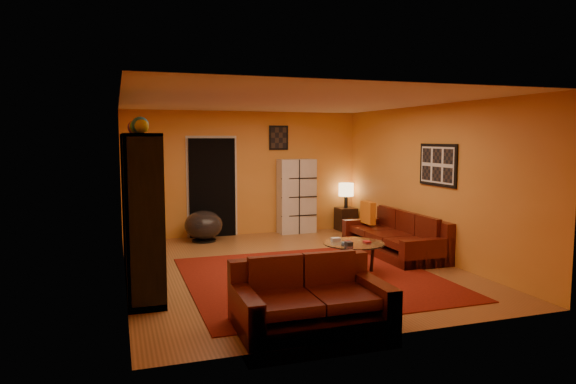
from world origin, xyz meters
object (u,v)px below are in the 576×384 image
object	(u,v)px
sofa	(398,237)
side_table	(346,219)
entertainment_unit	(140,208)
table_lamp	(346,190)
tv	(143,212)
storage_cabinet	(297,196)
coffee_table	(354,246)
bowl_chair	(204,225)
loveseat	(309,299)

from	to	relation	value
sofa	side_table	distance (m)	2.41
entertainment_unit	table_lamp	xyz separation A→B (m)	(4.52, 2.75, -0.16)
sofa	table_lamp	world-z (taller)	table_lamp
tv	storage_cabinet	size ratio (longest dim) A/B	0.57
storage_cabinet	side_table	world-z (taller)	storage_cabinet
side_table	coffee_table	bearing A→B (deg)	-113.18
sofa	storage_cabinet	bearing A→B (deg)	113.04
storage_cabinet	coffee_table	bearing A→B (deg)	-97.46
storage_cabinet	side_table	xyz separation A→B (m)	(1.15, -0.05, -0.55)
entertainment_unit	coffee_table	distance (m)	3.20
entertainment_unit	tv	bearing A→B (deg)	61.41
sofa	bowl_chair	size ratio (longest dim) A/B	3.05
sofa	coffee_table	distance (m)	1.68
sofa	coffee_table	world-z (taller)	sofa
bowl_chair	side_table	distance (m)	3.22
bowl_chair	entertainment_unit	bearing A→B (deg)	-117.76
sofa	loveseat	distance (m)	3.89
loveseat	bowl_chair	distance (m)	4.91
tv	table_lamp	distance (m)	5.20
entertainment_unit	bowl_chair	world-z (taller)	entertainment_unit
bowl_chair	table_lamp	xyz separation A→B (m)	(3.21, 0.27, 0.57)
bowl_chair	side_table	world-z (taller)	bowl_chair
loveseat	table_lamp	bearing A→B (deg)	-28.35
side_table	table_lamp	distance (m)	0.64
coffee_table	sofa	bearing A→B (deg)	36.20
table_lamp	side_table	bearing A→B (deg)	0.00
tv	side_table	size ratio (longest dim) A/B	1.80
coffee_table	table_lamp	size ratio (longest dim) A/B	1.68
entertainment_unit	sofa	distance (m)	4.49
sofa	side_table	bearing A→B (deg)	87.51
side_table	storage_cabinet	bearing A→B (deg)	177.51
sofa	tv	bearing A→B (deg)	-176.68
entertainment_unit	side_table	distance (m)	5.35
loveseat	table_lamp	distance (m)	5.93
side_table	table_lamp	bearing A→B (deg)	180.00
entertainment_unit	loveseat	distance (m)	3.03
tv	sofa	distance (m)	4.43
loveseat	table_lamp	size ratio (longest dim) A/B	3.02
sofa	loveseat	size ratio (longest dim) A/B	1.38
loveseat	table_lamp	world-z (taller)	table_lamp
entertainment_unit	storage_cabinet	world-z (taller)	entertainment_unit
tv	loveseat	size ratio (longest dim) A/B	0.54
entertainment_unit	tv	distance (m)	0.13
entertainment_unit	table_lamp	distance (m)	5.29
sofa	bowl_chair	distance (m)	3.77
tv	sofa	bearing A→B (deg)	-86.70
loveseat	bowl_chair	world-z (taller)	loveseat
bowl_chair	table_lamp	world-z (taller)	table_lamp
storage_cabinet	table_lamp	size ratio (longest dim) A/B	2.89
bowl_chair	table_lamp	bearing A→B (deg)	4.72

